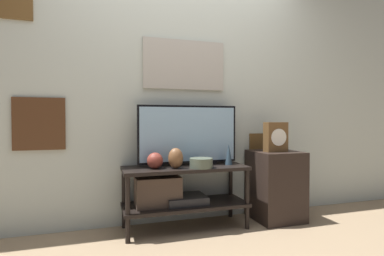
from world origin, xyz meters
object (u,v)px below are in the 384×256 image
(vase_round_glass, at_px, (155,161))
(vase_urn_stoneware, at_px, (176,158))
(mantel_clock, at_px, (276,137))
(vase_slim_bronze, at_px, (229,154))
(television, at_px, (188,134))
(vase_wide_bowl, at_px, (201,163))

(vase_round_glass, height_order, vase_urn_stoneware, vase_urn_stoneware)
(vase_urn_stoneware, distance_m, mantel_clock, 1.01)
(vase_slim_bronze, distance_m, vase_urn_stoneware, 0.53)
(television, height_order, vase_wide_bowl, television)
(vase_wide_bowl, bearing_deg, mantel_clock, 3.57)
(vase_slim_bronze, height_order, vase_urn_stoneware, vase_slim_bronze)
(mantel_clock, bearing_deg, vase_wide_bowl, -176.43)
(television, relative_size, vase_wide_bowl, 4.66)
(vase_round_glass, bearing_deg, vase_slim_bronze, 1.92)
(television, bearing_deg, vase_slim_bronze, -15.74)
(vase_slim_bronze, distance_m, mantel_clock, 0.50)
(television, relative_size, vase_round_glass, 6.80)
(television, xyz_separation_m, vase_round_glass, (-0.34, -0.13, -0.22))
(vase_urn_stoneware, bearing_deg, mantel_clock, 0.57)
(television, xyz_separation_m, mantel_clock, (0.83, -0.15, -0.03))
(vase_wide_bowl, distance_m, mantel_clock, 0.80)
(vase_round_glass, height_order, vase_wide_bowl, vase_round_glass)
(vase_urn_stoneware, height_order, mantel_clock, mantel_clock)
(television, distance_m, mantel_clock, 0.85)
(television, height_order, vase_urn_stoneware, television)
(vase_slim_bronze, relative_size, mantel_clock, 0.70)
(television, xyz_separation_m, vase_slim_bronze, (0.36, -0.10, -0.19))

